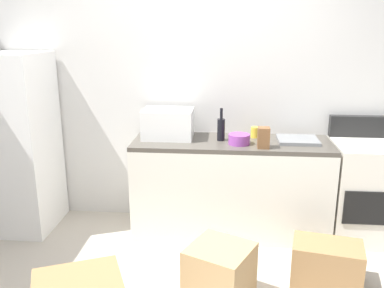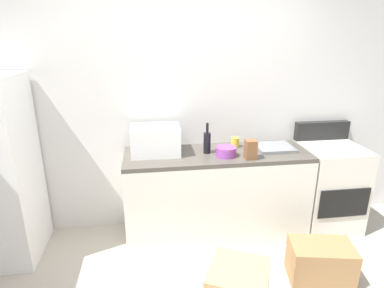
{
  "view_description": "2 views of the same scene",
  "coord_description": "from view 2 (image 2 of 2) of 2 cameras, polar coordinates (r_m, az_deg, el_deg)",
  "views": [
    {
      "loc": [
        0.26,
        -2.46,
        1.91
      ],
      "look_at": [
        -0.03,
        0.85,
        0.96
      ],
      "focal_mm": 38.83,
      "sensor_mm": 36.0,
      "label": 1
    },
    {
      "loc": [
        -0.35,
        -1.67,
        1.97
      ],
      "look_at": [
        0.04,
        1.1,
        1.04
      ],
      "focal_mm": 30.0,
      "sensor_mm": 36.0,
      "label": 2
    }
  ],
  "objects": [
    {
      "name": "knife_block",
      "position": [
        2.99,
        10.38,
        -0.97
      ],
      "size": [
        0.1,
        0.1,
        0.18
      ],
      "primitive_type": "cube",
      "color": "brown",
      "rests_on": "kitchen_counter"
    },
    {
      "name": "cardboard_box_large",
      "position": [
        3.08,
        21.85,
        -18.91
      ],
      "size": [
        0.56,
        0.42,
        0.34
      ],
      "primitive_type": "cube",
      "rotation": [
        0.0,
        0.0,
        -0.2
      ],
      "color": "olive",
      "rests_on": "ground_plane"
    },
    {
      "name": "coffee_mug",
      "position": [
        3.3,
        7.67,
        0.31
      ],
      "size": [
        0.08,
        0.08,
        0.1
      ],
      "primitive_type": "cylinder",
      "color": "gold",
      "rests_on": "kitchen_counter"
    },
    {
      "name": "stove_oven",
      "position": [
        3.74,
        22.98,
        -6.76
      ],
      "size": [
        0.6,
        0.61,
        1.1
      ],
      "color": "silver",
      "rests_on": "ground_plane"
    },
    {
      "name": "wall_back",
      "position": [
        3.3,
        -1.77,
        6.8
      ],
      "size": [
        5.0,
        0.1,
        2.6
      ],
      "primitive_type": "cube",
      "color": "silver",
      "rests_on": "ground_plane"
    },
    {
      "name": "kitchen_counter",
      "position": [
        3.31,
        4.29,
        -8.89
      ],
      "size": [
        1.8,
        0.6,
        0.9
      ],
      "color": "silver",
      "rests_on": "ground_plane"
    },
    {
      "name": "sink_basin",
      "position": [
        3.33,
        14.42,
        -0.58
      ],
      "size": [
        0.36,
        0.32,
        0.03
      ],
      "primitive_type": "cube",
      "color": "slate",
      "rests_on": "kitchen_counter"
    },
    {
      "name": "wine_bottle",
      "position": [
        3.08,
        2.7,
        0.33
      ],
      "size": [
        0.07,
        0.07,
        0.3
      ],
      "color": "black",
      "rests_on": "kitchen_counter"
    },
    {
      "name": "mixing_bowl",
      "position": [
        3.04,
        6.08,
        -1.33
      ],
      "size": [
        0.19,
        0.19,
        0.09
      ],
      "primitive_type": "cylinder",
      "color": "purple",
      "rests_on": "kitchen_counter"
    },
    {
      "name": "microwave",
      "position": [
        3.08,
        -6.54,
        0.7
      ],
      "size": [
        0.46,
        0.34,
        0.27
      ],
      "primitive_type": "cube",
      "color": "white",
      "rests_on": "kitchen_counter"
    }
  ]
}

